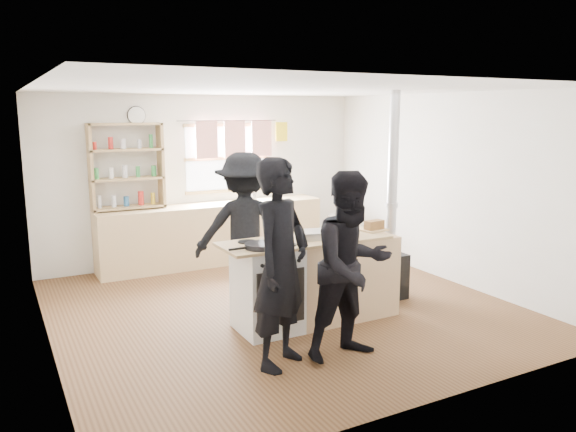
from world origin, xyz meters
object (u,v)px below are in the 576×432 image
(skillet_greens, at_px, (261,245))
(roast_tray, at_px, (314,234))
(person_near_right, at_px, (352,266))
(thermos, at_px, (254,192))
(cooking_island, at_px, (317,279))
(stockpot_stove, at_px, (281,231))
(stockpot_counter, at_px, (341,224))
(person_far, at_px, (245,229))
(bread_board, at_px, (374,226))
(flue_heater, at_px, (390,246))
(person_near_left, at_px, (281,264))

(skillet_greens, xyz_separation_m, roast_tray, (0.69, 0.14, 0.01))
(person_near_right, bearing_deg, thermos, 77.08)
(cooking_island, distance_m, person_near_right, 1.04)
(stockpot_stove, height_order, stockpot_counter, stockpot_counter)
(person_far, bearing_deg, stockpot_counter, 153.90)
(bread_board, bearing_deg, flue_heater, 30.21)
(bread_board, height_order, person_far, person_far)
(skillet_greens, distance_m, person_near_left, 0.64)
(roast_tray, height_order, person_near_right, person_near_right)
(cooking_island, distance_m, stockpot_counter, 0.67)
(thermos, distance_m, skillet_greens, 3.18)
(stockpot_counter, height_order, person_far, person_far)
(skillet_greens, xyz_separation_m, person_near_left, (-0.10, -0.63, -0.02))
(skillet_greens, bearing_deg, thermos, 66.61)
(thermos, distance_m, stockpot_stove, 2.80)
(skillet_greens, relative_size, stockpot_stove, 1.36)
(thermos, height_order, stockpot_stove, thermos)
(skillet_greens, height_order, person_near_left, person_near_left)
(bread_board, xyz_separation_m, person_near_left, (-1.58, -0.77, -0.04))
(cooking_island, height_order, roast_tray, roast_tray)
(stockpot_stove, distance_m, person_far, 0.79)
(skillet_greens, bearing_deg, cooking_island, 11.29)
(thermos, distance_m, stockpot_counter, 2.70)
(person_near_left, bearing_deg, thermos, 36.18)
(person_near_left, bearing_deg, bread_board, -6.86)
(roast_tray, relative_size, person_near_right, 0.21)
(cooking_island, distance_m, person_far, 1.09)
(skillet_greens, relative_size, person_near_right, 0.19)
(thermos, xyz_separation_m, flue_heater, (0.66, -2.52, -0.39))
(person_far, bearing_deg, flue_heater, 178.12)
(roast_tray, bearing_deg, person_far, 114.19)
(skillet_greens, bearing_deg, flue_heater, 11.63)
(stockpot_counter, relative_size, person_near_left, 0.16)
(cooking_island, bearing_deg, stockpot_counter, 12.29)
(skillet_greens, bearing_deg, roast_tray, 11.25)
(cooking_island, relative_size, bread_board, 6.45)
(bread_board, bearing_deg, skillet_greens, -174.75)
(skillet_greens, relative_size, roast_tray, 0.88)
(flue_heater, bearing_deg, cooking_island, -168.16)
(stockpot_stove, height_order, person_far, person_far)
(thermos, height_order, person_far, person_far)
(roast_tray, distance_m, person_near_left, 1.11)
(skillet_greens, height_order, stockpot_counter, stockpot_counter)
(skillet_greens, bearing_deg, bread_board, 5.25)
(skillet_greens, distance_m, stockpot_stove, 0.45)
(stockpot_counter, relative_size, person_near_right, 0.17)
(roast_tray, xyz_separation_m, stockpot_stove, (-0.33, 0.13, 0.04))
(thermos, relative_size, person_near_right, 0.15)
(person_near_left, height_order, person_far, person_near_left)
(stockpot_stove, relative_size, bread_board, 0.79)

